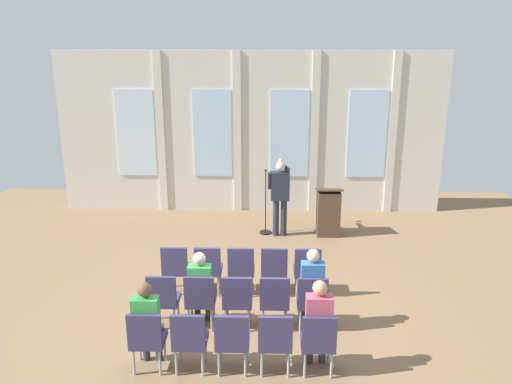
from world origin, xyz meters
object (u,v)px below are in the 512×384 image
(chair_r2_c3, at_px, (275,339))
(chair_r2_c2, at_px, (232,338))
(chair_r0_c0, at_px, (176,266))
(chair_r1_c4, at_px, (312,299))
(chair_r1_c2, at_px, (237,298))
(audience_r2_c0, at_px, (147,321))
(audience_r1_c4, at_px, (312,284))
(chair_r1_c3, at_px, (275,299))
(chair_r0_c1, at_px, (208,267))
(chair_r1_c1, at_px, (200,298))
(chair_r1_c0, at_px, (163,297))
(chair_r2_c0, at_px, (147,337))
(audience_r2_c4, at_px, (318,322))
(chair_r0_c4, at_px, (307,268))
(chair_r2_c1, at_px, (189,338))
(lectern, at_px, (328,212))
(chair_r0_c2, at_px, (241,267))
(chair_r0_c3, at_px, (274,268))
(audience_r1_c1, at_px, (201,285))
(mic_stand, at_px, (265,220))
(speaker, at_px, (280,193))
(chair_r2_c4, at_px, (318,340))

(chair_r2_c3, bearing_deg, chair_r2_c2, 180.00)
(chair_r0_c0, xyz_separation_m, chair_r1_c4, (2.33, -1.12, 0.00))
(chair_r1_c2, height_order, chair_r2_c3, same)
(audience_r2_c0, bearing_deg, audience_r1_c4, 25.65)
(chair_r1_c3, bearing_deg, chair_r2_c3, -90.00)
(chair_r0_c1, height_order, chair_r1_c1, same)
(chair_r0_c0, relative_size, chair_r1_c0, 1.00)
(chair_r0_c1, relative_size, chair_r2_c0, 1.00)
(audience_r2_c4, bearing_deg, audience_r2_c0, 179.93)
(chair_r2_c0, bearing_deg, chair_r0_c4, 43.87)
(chair_r1_c1, height_order, chair_r2_c1, same)
(lectern, distance_m, chair_r0_c2, 3.47)
(chair_r0_c3, height_order, audience_r2_c0, audience_r2_c0)
(audience_r1_c1, xyz_separation_m, chair_r2_c3, (1.17, -1.20, -0.18))
(chair_r2_c1, distance_m, audience_r2_c4, 1.77)
(chair_r0_c4, height_order, chair_r1_c2, same)
(mic_stand, bearing_deg, chair_r1_c2, -95.55)
(audience_r1_c1, relative_size, chair_r2_c3, 1.36)
(audience_r1_c1, distance_m, audience_r2_c0, 1.27)
(chair_r2_c1, bearing_deg, chair_r1_c4, 32.65)
(chair_r0_c1, bearing_deg, chair_r0_c4, 0.00)
(chair_r1_c1, xyz_separation_m, chair_r2_c2, (0.58, -1.12, 0.00))
(mic_stand, xyz_separation_m, chair_r1_c1, (-0.98, -4.13, 0.20))
(mic_stand, height_order, chair_r1_c4, mic_stand)
(audience_r1_c1, height_order, chair_r1_c2, audience_r1_c1)
(chair_r0_c0, relative_size, chair_r1_c2, 1.00)
(mic_stand, bearing_deg, chair_r1_c0, -110.78)
(speaker, relative_size, chair_r0_c4, 1.87)
(chair_r1_c2, height_order, chair_r2_c1, same)
(chair_r0_c0, bearing_deg, chair_r2_c3, -52.04)
(chair_r1_c0, relative_size, audience_r2_c0, 0.71)
(chair_r1_c3, distance_m, audience_r2_c0, 2.04)
(chair_r2_c1, distance_m, chair_r2_c4, 1.75)
(chair_r2_c1, bearing_deg, chair_r2_c4, 0.00)
(chair_r1_c3, xyz_separation_m, chair_r2_c2, (-0.58, -1.12, 0.00))
(lectern, bearing_deg, audience_r1_c4, -99.75)
(chair_r0_c3, height_order, audience_r1_c1, audience_r1_c1)
(audience_r2_c0, bearing_deg, chair_r0_c4, 42.82)
(mic_stand, relative_size, chair_r1_c1, 1.65)
(chair_r1_c3, distance_m, chair_r2_c2, 1.26)
(lectern, height_order, audience_r2_c4, audience_r2_c4)
(chair_r0_c0, xyz_separation_m, chair_r2_c3, (1.75, -2.24, 0.00))
(chair_r0_c0, height_order, chair_r1_c2, same)
(chair_r0_c4, bearing_deg, chair_r1_c0, -154.33)
(chair_r0_c2, relative_size, audience_r1_c1, 0.74)
(chair_r2_c1, bearing_deg, chair_r2_c2, 0.00)
(chair_r0_c1, height_order, audience_r2_c0, audience_r2_c0)
(chair_r1_c0, bearing_deg, chair_r0_c3, 32.65)
(speaker, relative_size, audience_r2_c4, 1.27)
(chair_r2_c2, bearing_deg, chair_r1_c1, 117.48)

